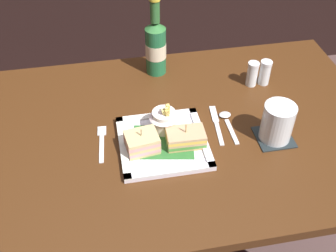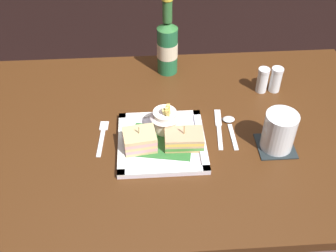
% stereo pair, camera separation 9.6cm
% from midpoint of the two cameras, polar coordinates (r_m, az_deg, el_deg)
% --- Properties ---
extents(dining_table, '(1.23, 0.78, 0.77)m').
position_cam_midpoint_polar(dining_table, '(1.27, -1.56, -5.69)').
color(dining_table, '#42240F').
rests_on(dining_table, ground_plane).
extents(square_plate, '(0.24, 0.24, 0.02)m').
position_cam_midpoint_polar(square_plate, '(1.11, -3.19, -2.48)').
color(square_plate, white).
rests_on(square_plate, dining_table).
extents(sandwich_half_left, '(0.09, 0.08, 0.07)m').
position_cam_midpoint_polar(sandwich_half_left, '(1.07, -6.25, -2.41)').
color(sandwich_half_left, tan).
rests_on(sandwich_half_left, square_plate).
extents(sandwich_half_right, '(0.10, 0.07, 0.07)m').
position_cam_midpoint_polar(sandwich_half_right, '(1.08, -0.02, -1.77)').
color(sandwich_half_right, tan).
rests_on(sandwich_half_right, square_plate).
extents(fries_cup, '(0.08, 0.08, 0.10)m').
position_cam_midpoint_polar(fries_cup, '(1.11, -3.03, 1.10)').
color(fries_cup, silver).
rests_on(fries_cup, square_plate).
extents(beer_bottle, '(0.07, 0.07, 0.26)m').
position_cam_midpoint_polar(beer_bottle, '(1.33, -3.94, 11.12)').
color(beer_bottle, '#20653B').
rests_on(beer_bottle, dining_table).
extents(drink_coaster, '(0.10, 0.10, 0.00)m').
position_cam_midpoint_polar(drink_coaster, '(1.15, 12.40, -1.64)').
color(drink_coaster, '#1D2528').
rests_on(drink_coaster, dining_table).
extents(water_glass, '(0.09, 0.09, 0.11)m').
position_cam_midpoint_polar(water_glass, '(1.12, 12.78, 0.22)').
color(water_glass, silver).
rests_on(water_glass, dining_table).
extents(fork, '(0.03, 0.14, 0.00)m').
position_cam_midpoint_polar(fork, '(1.14, -11.71, -2.22)').
color(fork, silver).
rests_on(fork, dining_table).
extents(knife, '(0.03, 0.17, 0.00)m').
position_cam_midpoint_polar(knife, '(1.17, 4.52, 0.34)').
color(knife, silver).
rests_on(knife, dining_table).
extents(spoon, '(0.03, 0.13, 0.01)m').
position_cam_midpoint_polar(spoon, '(1.18, 5.99, 0.87)').
color(spoon, silver).
rests_on(spoon, dining_table).
extents(salt_shaker, '(0.04, 0.04, 0.08)m').
position_cam_midpoint_polar(salt_shaker, '(1.31, 9.71, 6.99)').
color(salt_shaker, silver).
rests_on(salt_shaker, dining_table).
extents(pepper_shaker, '(0.04, 0.04, 0.08)m').
position_cam_midpoint_polar(pepper_shaker, '(1.33, 11.44, 7.15)').
color(pepper_shaker, silver).
rests_on(pepper_shaker, dining_table).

